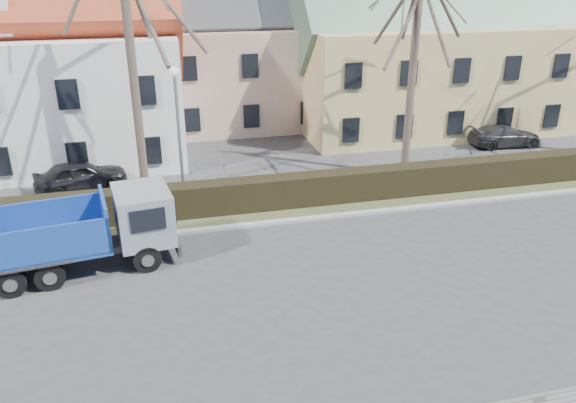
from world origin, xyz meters
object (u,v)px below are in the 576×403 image
object	(u,v)px
streetlight	(180,140)
parked_car_a	(81,175)
dump_truck	(70,235)
parked_car_b	(505,136)

from	to	relation	value
streetlight	parked_car_a	distance (m)	5.74
parked_car_a	dump_truck	bearing A→B (deg)	169.12
dump_truck	parked_car_a	xyz separation A→B (m)	(-0.40, 7.35, -0.63)
parked_car_a	parked_car_b	bearing A→B (deg)	-100.93
dump_truck	streetlight	distance (m)	5.99
dump_truck	parked_car_a	distance (m)	7.39
streetlight	parked_car_a	xyz separation A→B (m)	(-4.29, 3.09, -2.25)
dump_truck	parked_car_a	size ratio (longest dim) A/B	1.65
dump_truck	streetlight	world-z (taller)	streetlight
dump_truck	streetlight	bearing A→B (deg)	39.67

